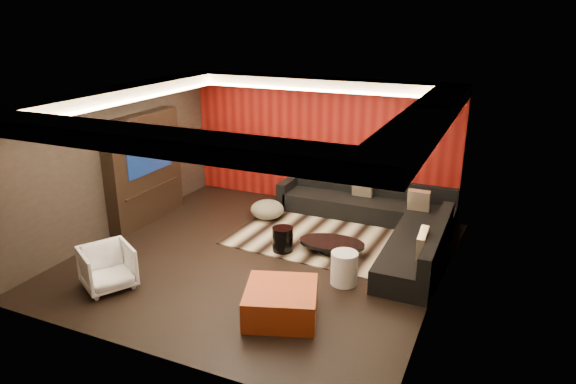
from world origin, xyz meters
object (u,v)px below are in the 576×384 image
at_px(coffee_table, 332,247).
at_px(white_side_table, 344,268).
at_px(sectional_sofa, 383,221).
at_px(orange_ottoman, 281,302).
at_px(armchair, 108,267).
at_px(drum_stool, 283,239).

bearing_deg(coffee_table, white_side_table, -60.58).
bearing_deg(white_side_table, coffee_table, 119.42).
distance_m(coffee_table, sectional_sofa, 1.36).
relative_size(coffee_table, white_side_table, 2.23).
relative_size(coffee_table, orange_ottoman, 1.19).
xyz_separation_m(white_side_table, orange_ottoman, (-0.52, -1.25, -0.05)).
xyz_separation_m(coffee_table, armchair, (-2.76, -2.56, 0.22)).
relative_size(drum_stool, orange_ottoman, 0.45).
bearing_deg(drum_stool, white_side_table, -25.68).
height_order(coffee_table, white_side_table, white_side_table).
relative_size(white_side_table, orange_ottoman, 0.54).
xyz_separation_m(drum_stool, orange_ottoman, (0.84, -1.90, -0.02)).
bearing_deg(orange_ottoman, armchair, -172.80).
bearing_deg(orange_ottoman, sectional_sofa, 80.23).
bearing_deg(white_side_table, armchair, -154.16).
bearing_deg(coffee_table, drum_stool, -159.37).
bearing_deg(orange_ottoman, white_side_table, 67.46).
xyz_separation_m(drum_stool, armchair, (-1.94, -2.25, 0.10)).
bearing_deg(drum_stool, orange_ottoman, -66.17).
distance_m(white_side_table, sectional_sofa, 2.17).
relative_size(orange_ottoman, armchair, 1.32).
relative_size(orange_ottoman, sectional_sofa, 0.27).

